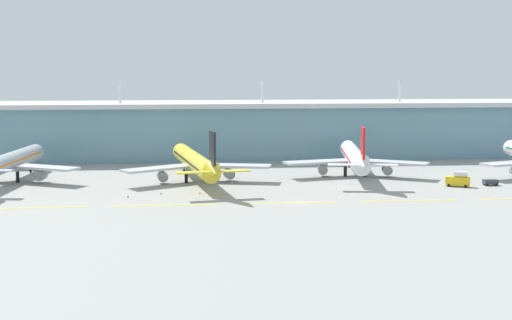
# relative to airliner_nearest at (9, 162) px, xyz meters

# --- Properties ---
(ground_plane) EXTENTS (600.00, 600.00, 0.00)m
(ground_plane) POSITION_rel_airliner_nearest_xyz_m (87.29, -44.27, -6.44)
(ground_plane) COLOR gray
(terminal_building) EXTENTS (288.00, 34.00, 31.72)m
(terminal_building) POSITION_rel_airliner_nearest_xyz_m (87.29, 55.35, 5.12)
(terminal_building) COLOR #6693A8
(terminal_building) RESTS_ON ground
(airliner_nearest) EXTENTS (48.45, 60.51, 18.90)m
(airliner_nearest) POSITION_rel_airliner_nearest_xyz_m (0.00, 0.00, 0.00)
(airliner_nearest) COLOR #ADB2BC
(airliner_nearest) RESTS_ON ground
(airliner_near_middle) EXTENTS (48.18, 67.26, 18.90)m
(airliner_near_middle) POSITION_rel_airliner_nearest_xyz_m (59.68, -5.40, 0.01)
(airliner_near_middle) COLOR yellow
(airliner_near_middle) RESTS_ON ground
(airliner_far_middle) EXTENTS (48.31, 61.97, 18.90)m
(airliner_far_middle) POSITION_rel_airliner_nearest_xyz_m (113.64, 1.51, 0.00)
(airliner_far_middle) COLOR white
(airliner_far_middle) RESTS_ON ground
(taxiway_stripe_west) EXTENTS (28.00, 0.70, 0.04)m
(taxiway_stripe_west) POSITION_rel_airliner_nearest_xyz_m (16.29, -44.68, -6.42)
(taxiway_stripe_west) COLOR yellow
(taxiway_stripe_west) RESTS_ON ground
(taxiway_stripe_mid_west) EXTENTS (28.00, 0.70, 0.04)m
(taxiway_stripe_mid_west) POSITION_rel_airliner_nearest_xyz_m (50.29, -44.68, -6.42)
(taxiway_stripe_mid_west) COLOR yellow
(taxiway_stripe_mid_west) RESTS_ON ground
(taxiway_stripe_centre) EXTENTS (28.00, 0.70, 0.04)m
(taxiway_stripe_centre) POSITION_rel_airliner_nearest_xyz_m (84.29, -44.68, -6.42)
(taxiway_stripe_centre) COLOR yellow
(taxiway_stripe_centre) RESTS_ON ground
(taxiway_stripe_mid_east) EXTENTS (28.00, 0.70, 0.04)m
(taxiway_stripe_mid_east) POSITION_rel_airliner_nearest_xyz_m (118.29, -44.68, -6.42)
(taxiway_stripe_mid_east) COLOR yellow
(taxiway_stripe_mid_east) RESTS_ON ground
(pushback_tug) EXTENTS (4.45, 2.60, 1.85)m
(pushback_tug) POSITION_rel_airliner_nearest_xyz_m (151.60, -21.49, -5.34)
(pushback_tug) COLOR #333842
(pushback_tug) RESTS_ON ground
(fuel_truck) EXTENTS (7.59, 5.60, 4.95)m
(fuel_truck) POSITION_rel_airliner_nearest_xyz_m (140.76, -22.71, -4.18)
(fuel_truck) COLOR gold
(fuel_truck) RESTS_ON ground
(safety_cone_left_wingtip) EXTENTS (0.56, 0.56, 0.70)m
(safety_cone_left_wingtip) POSITION_rel_airliner_nearest_xyz_m (60.72, -28.17, -6.09)
(safety_cone_left_wingtip) COLOR orange
(safety_cone_left_wingtip) RESTS_ON ground
(safety_cone_nose_front) EXTENTS (0.56, 0.56, 0.70)m
(safety_cone_nose_front) POSITION_rel_airliner_nearest_xyz_m (40.22, -31.62, -6.09)
(safety_cone_nose_front) COLOR orange
(safety_cone_nose_front) RESTS_ON ground
(safety_cone_right_wingtip) EXTENTS (0.56, 0.56, 0.70)m
(safety_cone_right_wingtip) POSITION_rel_airliner_nearest_xyz_m (49.39, -27.66, -6.09)
(safety_cone_right_wingtip) COLOR orange
(safety_cone_right_wingtip) RESTS_ON ground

